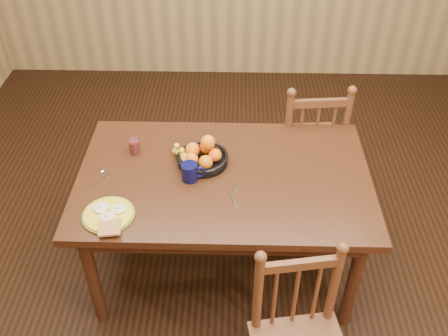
{
  "coord_description": "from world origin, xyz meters",
  "views": [
    {
      "loc": [
        0.05,
        -2.07,
        2.52
      ],
      "look_at": [
        0.0,
        0.0,
        0.8
      ],
      "focal_mm": 40.0,
      "sensor_mm": 36.0,
      "label": 1
    }
  ],
  "objects_px": {
    "dining_table": "(224,187)",
    "fruit_bowl": "(202,156)",
    "breakfast_plate": "(109,215)",
    "chair_far": "(308,144)",
    "coffee_mug": "(191,172)"
  },
  "relations": [
    {
      "from": "coffee_mug",
      "to": "breakfast_plate",
      "type": "bearing_deg",
      "value": -142.6
    },
    {
      "from": "dining_table",
      "to": "fruit_bowl",
      "type": "distance_m",
      "value": 0.21
    },
    {
      "from": "dining_table",
      "to": "breakfast_plate",
      "type": "xyz_separation_m",
      "value": [
        -0.56,
        -0.33,
        0.1
      ]
    },
    {
      "from": "chair_far",
      "to": "coffee_mug",
      "type": "relative_size",
      "value": 7.35
    },
    {
      "from": "dining_table",
      "to": "chair_far",
      "type": "bearing_deg",
      "value": 49.65
    },
    {
      "from": "fruit_bowl",
      "to": "breakfast_plate",
      "type": "bearing_deg",
      "value": -134.96
    },
    {
      "from": "dining_table",
      "to": "chair_far",
      "type": "height_order",
      "value": "chair_far"
    },
    {
      "from": "coffee_mug",
      "to": "fruit_bowl",
      "type": "relative_size",
      "value": 0.41
    },
    {
      "from": "coffee_mug",
      "to": "fruit_bowl",
      "type": "bearing_deg",
      "value": 70.24
    },
    {
      "from": "chair_far",
      "to": "breakfast_plate",
      "type": "distance_m",
      "value": 1.52
    },
    {
      "from": "breakfast_plate",
      "to": "fruit_bowl",
      "type": "relative_size",
      "value": 0.91
    },
    {
      "from": "chair_far",
      "to": "fruit_bowl",
      "type": "xyz_separation_m",
      "value": [
        -0.68,
        -0.55,
        0.32
      ]
    },
    {
      "from": "chair_far",
      "to": "breakfast_plate",
      "type": "bearing_deg",
      "value": 35.89
    },
    {
      "from": "coffee_mug",
      "to": "dining_table",
      "type": "bearing_deg",
      "value": 11.94
    },
    {
      "from": "fruit_bowl",
      "to": "dining_table",
      "type": "bearing_deg",
      "value": -39.76
    }
  ]
}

